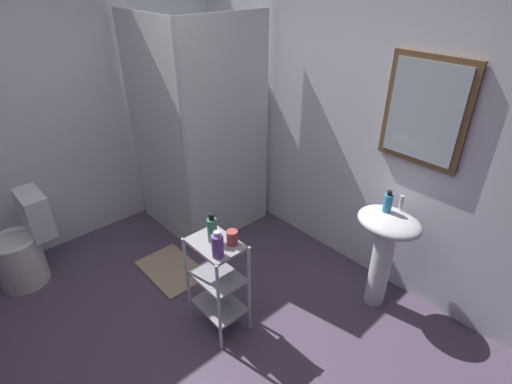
% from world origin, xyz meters
% --- Properties ---
extents(ground_plane, '(4.20, 4.20, 0.02)m').
position_xyz_m(ground_plane, '(0.00, 0.00, -0.01)').
color(ground_plane, '#54435A').
extents(wall_back, '(4.20, 0.14, 2.50)m').
position_xyz_m(wall_back, '(0.01, 1.85, 1.25)').
color(wall_back, silver).
rests_on(wall_back, ground_plane).
extents(wall_left, '(0.10, 4.20, 2.50)m').
position_xyz_m(wall_left, '(-1.85, 0.00, 1.25)').
color(wall_left, silver).
rests_on(wall_left, ground_plane).
extents(shower_stall, '(0.92, 0.92, 2.00)m').
position_xyz_m(shower_stall, '(-1.19, 1.18, 0.46)').
color(shower_stall, white).
rests_on(shower_stall, ground_plane).
extents(pedestal_sink, '(0.46, 0.37, 0.81)m').
position_xyz_m(pedestal_sink, '(0.61, 1.52, 0.58)').
color(pedestal_sink, white).
rests_on(pedestal_sink, ground_plane).
extents(sink_faucet, '(0.03, 0.03, 0.10)m').
position_xyz_m(sink_faucet, '(0.61, 1.64, 0.86)').
color(sink_faucet, silver).
rests_on(sink_faucet, pedestal_sink).
extents(toilet, '(0.37, 0.49, 0.76)m').
position_xyz_m(toilet, '(-1.48, -0.38, 0.31)').
color(toilet, white).
rests_on(toilet, ground_plane).
extents(storage_cart, '(0.38, 0.28, 0.74)m').
position_xyz_m(storage_cart, '(-0.03, 0.49, 0.44)').
color(storage_cart, silver).
rests_on(storage_cart, ground_plane).
extents(hand_soap_bottle, '(0.06, 0.06, 0.16)m').
position_xyz_m(hand_soap_bottle, '(0.57, 1.53, 0.88)').
color(hand_soap_bottle, '#389ED1').
rests_on(hand_soap_bottle, pedestal_sink).
extents(conditioner_bottle_purple, '(0.08, 0.08, 0.18)m').
position_xyz_m(conditioner_bottle_purple, '(0.09, 0.42, 0.82)').
color(conditioner_bottle_purple, '#7B4EA5').
rests_on(conditioner_bottle_purple, storage_cart).
extents(body_wash_bottle_green, '(0.06, 0.06, 0.21)m').
position_xyz_m(body_wash_bottle_green, '(-0.06, 0.49, 0.83)').
color(body_wash_bottle_green, '#33905F').
rests_on(body_wash_bottle_green, storage_cart).
extents(rinse_cup, '(0.07, 0.07, 0.10)m').
position_xyz_m(rinse_cup, '(0.05, 0.57, 0.79)').
color(rinse_cup, '#B24742').
rests_on(rinse_cup, storage_cart).
extents(bath_mat, '(0.60, 0.40, 0.02)m').
position_xyz_m(bath_mat, '(-0.77, 0.53, 0.01)').
color(bath_mat, tan).
rests_on(bath_mat, ground_plane).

